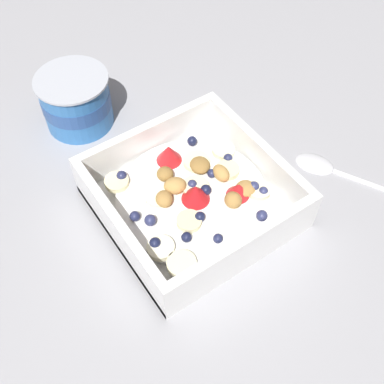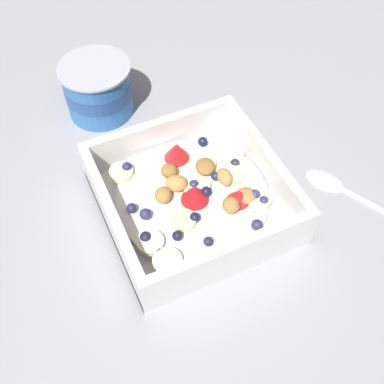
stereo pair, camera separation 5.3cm
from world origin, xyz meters
The scene contains 4 objects.
ground_plane centered at (0.00, 0.00, 0.00)m, with size 2.40×2.40×0.00m, color #9E9EA3.
fruit_bowl centered at (0.01, 0.01, 0.02)m, with size 0.19×0.19×0.06m.
spoon centered at (0.19, -0.05, 0.00)m, with size 0.10×0.16×0.01m.
yogurt_cup centered at (-0.03, 0.20, 0.04)m, with size 0.09×0.09×0.07m.
Camera 1 is at (-0.17, -0.26, 0.45)m, focal length 44.88 mm.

